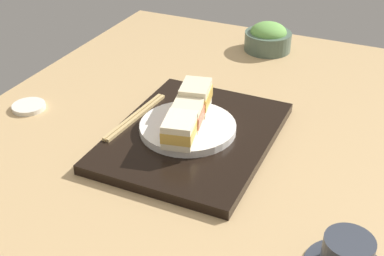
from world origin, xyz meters
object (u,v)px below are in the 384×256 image
Objects in this scene: salad_bowl at (268,38)px; chopsticks_pair at (136,116)px; sandwich_middle at (188,114)px; small_sauce_dish at (29,107)px; sandwich_far at (180,130)px; sandwich_plate at (188,128)px; sandwich_near at (195,97)px.

salad_bowl is 0.61× the size of chopsticks_pair.
small_sauce_dish is (3.51, -39.27, -5.71)cm from sandwich_middle.
sandwich_far reaches higher than salad_bowl.
salad_bowl is at bearing 179.12° from sandwich_plate.
sandwich_near is at bearing -2.44° from salad_bowl.
sandwich_middle is 13.26cm from chopsticks_pair.
chopsticks_pair is (6.22, -11.52, -4.33)cm from sandwich_near.
sandwich_middle is 39.84cm from small_sauce_dish.
sandwich_plate is 52.88cm from salad_bowl.
sandwich_plate reaches higher than small_sauce_dish.
salad_bowl is 1.75× the size of small_sauce_dish.
sandwich_far is at bearing 10.52° from sandwich_near.
sandwich_far is at bearing 10.52° from sandwich_plate.
sandwich_near is 1.04× the size of sandwich_far.
sandwich_near is at bearing 104.50° from small_sauce_dish.
chopsticks_pair is at bearing -90.56° from sandwich_middle.
sandwich_far reaches higher than small_sauce_dish.
sandwich_far is at bearing 10.52° from sandwich_middle.
salad_bowl reaches higher than chopsticks_pair.
sandwich_plate is 1.51× the size of salad_bowl.
sandwich_plate is 0.92× the size of chopsticks_pair.
sandwich_near is 46.67cm from salad_bowl.
sandwich_plate is 39.50cm from small_sauce_dish.
sandwich_middle reaches higher than chopsticks_pair.
sandwich_middle is (-0.00, 0.00, 3.33)cm from sandwich_plate.
sandwich_far is (6.34, 1.18, 0.01)cm from sandwich_middle.
sandwich_far is 0.41× the size of chopsticks_pair.
sandwich_far is (6.34, 1.18, 3.34)cm from sandwich_plate.
chopsticks_pair is at bearing -90.56° from sandwich_plate.
small_sauce_dish is at bearing -84.89° from sandwich_middle.
small_sauce_dish is at bearing -35.41° from salad_bowl.
sandwich_middle reaches higher than small_sauce_dish.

